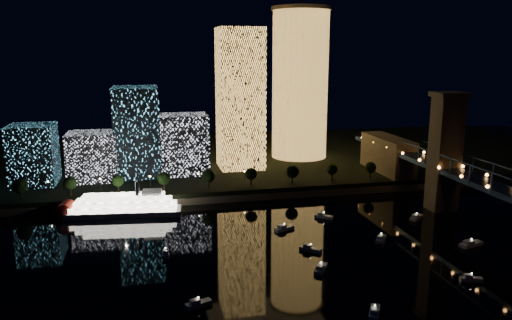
# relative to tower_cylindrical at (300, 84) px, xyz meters

# --- Properties ---
(ground) EXTENTS (520.00, 520.00, 0.00)m
(ground) POSITION_rel_tower_cylindrical_xyz_m (-31.36, -146.39, -48.04)
(ground) COLOR black
(ground) RESTS_ON ground
(far_bank) EXTENTS (420.00, 160.00, 5.00)m
(far_bank) POSITION_rel_tower_cylindrical_xyz_m (-31.36, 13.61, -45.54)
(far_bank) COLOR black
(far_bank) RESTS_ON ground
(seawall) EXTENTS (420.00, 6.00, 3.00)m
(seawall) POSITION_rel_tower_cylindrical_xyz_m (-31.36, -64.39, -46.54)
(seawall) COLOR #6B5E4C
(seawall) RESTS_ON ground
(tower_cylindrical) EXTENTS (34.00, 34.00, 85.83)m
(tower_cylindrical) POSITION_rel_tower_cylindrical_xyz_m (0.00, 0.00, 0.00)
(tower_cylindrical) COLOR #FFB751
(tower_cylindrical) RESTS_ON far_bank
(tower_rectangular) EXTENTS (23.05, 23.05, 73.33)m
(tower_rectangular) POSITION_rel_tower_cylindrical_xyz_m (-39.03, -19.53, -6.37)
(tower_rectangular) COLOR #FFB751
(tower_rectangular) RESTS_ON far_bank
(midrise_blocks) EXTENTS (92.69, 34.22, 44.16)m
(midrise_blocks) POSITION_rel_tower_cylindrical_xyz_m (-99.85, -27.25, -25.82)
(midrise_blocks) COLOR silver
(midrise_blocks) RESTS_ON far_bank
(riverboat) EXTENTS (50.67, 16.14, 15.01)m
(riverboat) POSITION_rel_tower_cylindrical_xyz_m (-100.63, -74.72, -44.19)
(riverboat) COLOR silver
(riverboat) RESTS_ON ground
(motorboats) EXTENTS (110.32, 81.79, 2.78)m
(motorboats) POSITION_rel_tower_cylindrical_xyz_m (-22.89, -131.11, -47.23)
(motorboats) COLOR silver
(motorboats) RESTS_ON ground
(esplanade_trees) EXTENTS (165.94, 6.38, 8.69)m
(esplanade_trees) POSITION_rel_tower_cylindrical_xyz_m (-65.69, -58.39, -37.58)
(esplanade_trees) COLOR black
(esplanade_trees) RESTS_ON far_bank
(street_lamps) EXTENTS (132.70, 0.70, 5.65)m
(street_lamps) POSITION_rel_tower_cylindrical_xyz_m (-65.36, -52.39, -39.02)
(street_lamps) COLOR black
(street_lamps) RESTS_ON far_bank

